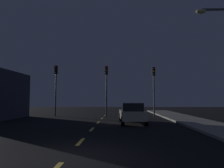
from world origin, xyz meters
The scene contains 12 objects.
ground_plane centered at (0.00, 7.00, 0.00)m, with size 80.00×80.00×0.00m, color black.
sidewalk_curb_right centered at (7.50, 7.00, 0.07)m, with size 3.00×40.00×0.15m, color gray.
lane_stripe_second centered at (0.00, 2.60, 0.00)m, with size 0.16×1.60×0.01m, color #EACC4C.
lane_stripe_third centered at (0.00, 6.40, 0.00)m, with size 0.16×1.60×0.01m, color #EACC4C.
lane_stripe_fourth centered at (0.00, 10.20, 0.00)m, with size 0.16×1.60×0.01m, color #EACC4C.
lane_stripe_fifth centered at (0.00, 14.00, 0.00)m, with size 0.16×1.60×0.01m, color #EACC4C.
lane_stripe_sixth centered at (0.00, 17.80, 0.00)m, with size 0.16×1.60×0.01m, color #EACC4C.
lane_stripe_seventh centered at (0.00, 21.60, 0.00)m, with size 0.16×1.60×0.01m, color #EACC4C.
traffic_signal_left centered at (-5.24, 16.36, 3.81)m, with size 0.32×0.38×5.49m.
traffic_signal_center centered at (0.28, 16.36, 3.76)m, with size 0.32×0.38×5.40m.
traffic_signal_right centered at (5.36, 16.35, 3.67)m, with size 0.32×0.38×5.26m.
car_stopped_ahead centered at (2.60, 9.87, 0.77)m, with size 1.97×4.56×1.53m.
Camera 1 is at (1.63, -6.53, 1.77)m, focal length 34.25 mm.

